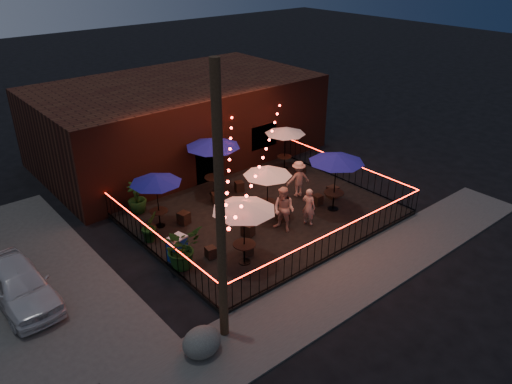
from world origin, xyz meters
TOP-DOWN VIEW (x-y plane):
  - ground at (0.00, 0.00)m, footprint 110.00×110.00m
  - patio at (0.00, 2.00)m, footprint 10.00×8.00m
  - sidewalk at (0.00, -3.25)m, footprint 18.00×2.50m
  - brick_building at (1.00, 9.99)m, footprint 14.00×8.00m
  - utility_pole at (-5.40, -2.60)m, footprint 0.26×0.26m
  - fence_front at (0.00, -2.00)m, footprint 10.00×0.04m
  - fence_left at (-5.00, 2.00)m, footprint 0.04×8.00m
  - fence_right at (5.00, 2.00)m, footprint 0.04×8.00m
  - festoon_lights at (-1.01, 1.70)m, footprint 10.02×8.72m
  - cafe_table_0 at (-2.79, -0.27)m, footprint 2.77×2.77m
  - cafe_table_1 at (-3.80, 3.85)m, footprint 2.53×2.53m
  - cafe_table_2 at (-0.00, 1.72)m, footprint 2.02×2.02m
  - cafe_table_3 at (-0.45, 4.80)m, footprint 2.62×2.62m
  - cafe_table_4 at (2.54, 0.40)m, footprint 2.80×2.80m
  - cafe_table_5 at (3.80, 4.80)m, footprint 2.08×2.08m
  - bistro_chair_0 at (-3.53, 0.74)m, footprint 0.38×0.38m
  - bistro_chair_1 at (-2.36, 0.06)m, footprint 0.44×0.44m
  - bistro_chair_2 at (-4.45, 3.39)m, footprint 0.40×0.40m
  - bistro_chair_3 at (-2.95, 3.41)m, footprint 0.50×0.50m
  - bistro_chair_4 at (-1.56, 1.05)m, footprint 0.53×0.53m
  - bistro_chair_5 at (0.26, 1.09)m, footprint 0.45×0.45m
  - bistro_chair_6 at (-0.92, 4.01)m, footprint 0.52×0.52m
  - bistro_chair_7 at (0.57, 4.30)m, footprint 0.48×0.48m
  - bistro_chair_8 at (2.34, 1.12)m, footprint 0.37×0.37m
  - bistro_chair_9 at (3.35, 1.16)m, footprint 0.46×0.46m
  - bistro_chair_10 at (2.24, 3.92)m, footprint 0.48×0.48m
  - bistro_chair_11 at (4.03, 3.82)m, footprint 0.41×0.41m
  - patron_a at (0.85, 0.21)m, footprint 0.52×0.65m
  - patron_b at (-0.25, 0.47)m, footprint 0.92×1.05m
  - patron_c at (2.28, 2.27)m, footprint 1.21×0.94m
  - potted_shrub_a at (-4.60, 0.94)m, footprint 1.61×1.47m
  - potted_shrub_b at (-4.60, 3.13)m, footprint 0.74×0.63m
  - potted_shrub_c at (-3.91, 5.45)m, footprint 0.98×0.98m
  - cooler at (-4.50, 1.39)m, footprint 0.78×0.63m
  - boulder at (-6.33, -2.81)m, footprint 1.07×0.94m
  - car_white at (-9.44, 2.69)m, footprint 1.75×4.00m

SIDE VIEW (x-z plane):
  - ground at x=0.00m, z-range 0.00..0.00m
  - sidewalk at x=0.00m, z-range 0.00..0.05m
  - patio at x=0.00m, z-range 0.00..0.15m
  - bistro_chair_1 at x=-2.36m, z-range 0.15..0.55m
  - bistro_chair_11 at x=4.03m, z-range 0.15..0.55m
  - bistro_chair_0 at x=-3.53m, z-range 0.15..0.56m
  - bistro_chair_8 at x=2.34m, z-range 0.15..0.59m
  - bistro_chair_2 at x=-4.45m, z-range 0.15..0.59m
  - bistro_chair_7 at x=0.57m, z-range 0.15..0.59m
  - bistro_chair_10 at x=2.24m, z-range 0.15..0.62m
  - bistro_chair_6 at x=-0.92m, z-range 0.15..0.63m
  - boulder at x=-6.33m, z-range 0.00..0.78m
  - bistro_chair_3 at x=-2.95m, z-range 0.15..0.64m
  - bistro_chair_4 at x=-1.56m, z-range 0.15..0.65m
  - bistro_chair_9 at x=3.35m, z-range 0.15..0.65m
  - bistro_chair_5 at x=0.26m, z-range 0.15..0.66m
  - cooler at x=-4.50m, z-range 0.16..1.06m
  - fence_front at x=0.00m, z-range 0.14..1.18m
  - fence_left at x=-5.00m, z-range 0.14..1.18m
  - fence_right at x=5.00m, z-range 0.14..1.18m
  - car_white at x=-9.44m, z-range 0.00..1.34m
  - potted_shrub_b at x=-4.60m, z-range 0.15..1.37m
  - potted_shrub_c at x=-3.91m, z-range 0.15..1.53m
  - potted_shrub_a at x=-4.60m, z-range 0.15..1.69m
  - patron_a at x=0.85m, z-range 0.15..1.70m
  - patron_c at x=2.28m, z-range 0.15..1.79m
  - patron_b at x=-0.25m, z-range 0.15..1.98m
  - brick_building at x=1.00m, z-range 0.00..4.00m
  - cafe_table_2 at x=0.00m, z-range 1.05..3.22m
  - cafe_table_5 at x=3.80m, z-range 1.05..3.23m
  - cafe_table_1 at x=-3.80m, z-range 1.07..3.29m
  - cafe_table_0 at x=-2.79m, z-range 1.16..3.59m
  - cafe_table_4 at x=2.54m, z-range 1.20..3.73m
  - festoon_lights at x=-1.01m, z-range 1.86..3.18m
  - cafe_table_3 at x=-0.45m, z-range 1.24..3.86m
  - utility_pole at x=-5.40m, z-range 0.00..8.00m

